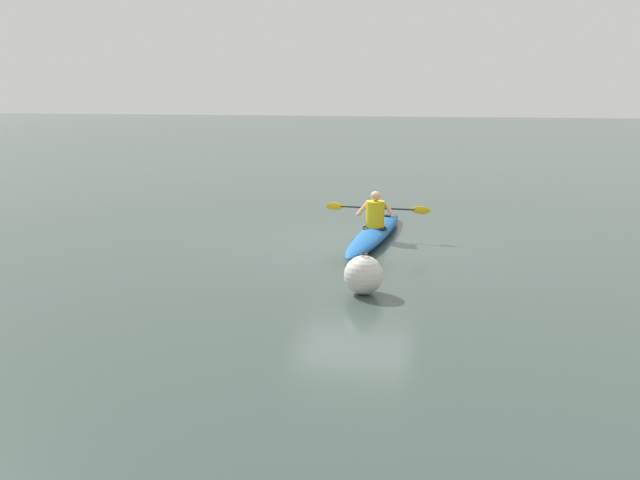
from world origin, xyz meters
name	(u,v)px	position (x,y,z in m)	size (l,w,h in m)	color
ground_plane	(354,242)	(0.00, 0.00, 0.00)	(160.00, 160.00, 0.00)	#384742
kayak	(375,233)	(-0.39, -0.35, 0.14)	(0.70, 4.88, 0.28)	#1959A5
kayaker	(375,212)	(-0.39, -0.37, 0.60)	(2.30, 0.45, 0.77)	yellow
mooring_buoy_white_far	(364,275)	(-0.91, 3.67, 0.31)	(0.62, 0.62, 0.66)	silver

